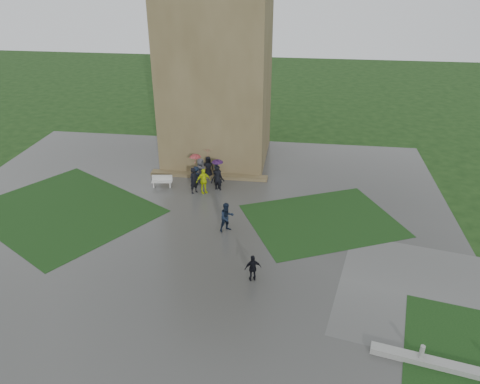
# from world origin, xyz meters

# --- Properties ---
(ground) EXTENTS (120.00, 120.00, 0.00)m
(ground) POSITION_xyz_m (0.00, 0.00, 0.00)
(ground) COLOR black
(plaza) EXTENTS (34.00, 34.00, 0.02)m
(plaza) POSITION_xyz_m (0.00, 2.00, 0.01)
(plaza) COLOR #373735
(plaza) RESTS_ON ground
(lawn_inset_left) EXTENTS (14.10, 13.46, 0.01)m
(lawn_inset_left) POSITION_xyz_m (-8.50, 4.00, 0.03)
(lawn_inset_left) COLOR black
(lawn_inset_left) RESTS_ON plaza
(lawn_inset_right) EXTENTS (11.12, 10.15, 0.01)m
(lawn_inset_right) POSITION_xyz_m (8.50, 5.00, 0.03)
(lawn_inset_right) COLOR black
(lawn_inset_right) RESTS_ON plaza
(tower) EXTENTS (8.00, 8.00, 18.00)m
(tower) POSITION_xyz_m (0.00, 15.00, 9.00)
(tower) COLOR brown
(tower) RESTS_ON ground
(tower_plinth) EXTENTS (9.00, 0.80, 0.22)m
(tower_plinth) POSITION_xyz_m (0.00, 10.60, 0.13)
(tower_plinth) COLOR brown
(tower_plinth) RESTS_ON plaza
(bench) EXTENTS (1.54, 0.66, 0.86)m
(bench) POSITION_xyz_m (-3.05, 8.45, 0.46)
(bench) COLOR #B9B8B4
(bench) RESTS_ON plaza
(visitor_cluster) EXTENTS (2.73, 3.59, 2.46)m
(visitor_cluster) POSITION_xyz_m (0.17, 9.00, 1.14)
(visitor_cluster) COLOR black
(visitor_cluster) RESTS_ON plaza
(pedestrian_mid) EXTENTS (1.04, 0.97, 1.88)m
(pedestrian_mid) POSITION_xyz_m (2.65, 2.98, 0.96)
(pedestrian_mid) COLOR black
(pedestrian_mid) RESTS_ON plaza
(pedestrian_near) EXTENTS (0.99, 0.76, 1.49)m
(pedestrian_near) POSITION_xyz_m (4.77, -1.73, 0.76)
(pedestrian_near) COLOR black
(pedestrian_near) RESTS_ON plaza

